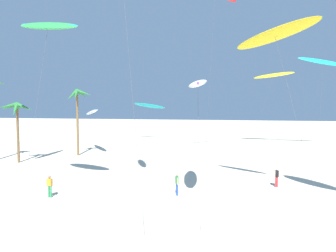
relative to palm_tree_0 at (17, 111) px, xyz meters
The scene contains 12 objects.
palm_tree_0 is the anchor object (origin of this frame).
palm_tree_2 8.01m from the palm_tree_0, 54.58° to the left, with size 3.87×3.79×9.38m.
flying_kite_0 30.42m from the palm_tree_0, 15.62° to the right, with size 6.12×7.94×13.24m.
flying_kite_2 17.42m from the palm_tree_0, 42.70° to the right, with size 6.19×5.06×14.04m.
flying_kite_3 46.40m from the palm_tree_0, 28.02° to the left, with size 8.30×4.92×15.38m.
flying_kite_5 41.30m from the palm_tree_0, 36.02° to the left, with size 7.50×4.68×13.29m.
flying_kite_6 28.96m from the palm_tree_0, 71.63° to the left, with size 7.08×8.56×7.97m.
flying_kite_7 10.57m from the palm_tree_0, 59.33° to the left, with size 5.96×11.91×6.82m.
flying_kite_9 25.58m from the palm_tree_0, 24.10° to the right, with size 2.15×8.35×9.27m.
person_foreground_walker 24.11m from the palm_tree_0, 23.22° to the right, with size 0.31×0.47×1.74m.
person_near_right 30.49m from the palm_tree_0, ahead, with size 0.43×0.34×1.67m.
person_far_watcher 17.77m from the palm_tree_0, 44.03° to the right, with size 0.51×0.21×1.70m.
Camera 1 is at (6.31, 0.55, 6.96)m, focal length 31.61 mm.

